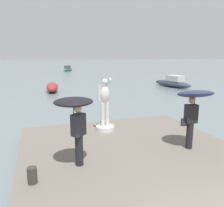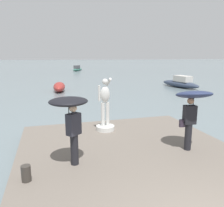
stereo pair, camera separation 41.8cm
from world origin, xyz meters
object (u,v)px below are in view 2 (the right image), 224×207
object	(u,v)px
onlooker_left	(70,112)
boat_mid	(77,69)
statue_white_figure	(105,112)
boat_leftward	(180,83)
mooring_bollard	(26,173)
boat_far	(59,87)
onlooker_right	(193,102)

from	to	relation	value
onlooker_left	boat_mid	size ratio (longest dim) A/B	0.38
statue_white_figure	boat_leftward	distance (m)	17.96
mooring_bollard	statue_white_figure	bearing A→B (deg)	49.27
statue_white_figure	boat_far	world-z (taller)	statue_white_figure
boat_leftward	mooring_bollard	bearing A→B (deg)	-131.73
onlooker_left	onlooker_right	xyz separation A→B (m)	(3.83, 0.07, 0.04)
mooring_bollard	boat_mid	size ratio (longest dim) A/B	0.08
boat_mid	onlooker_right	bearing A→B (deg)	-93.09
statue_white_figure	mooring_bollard	xyz separation A→B (m)	(-2.82, -3.27, -0.57)
onlooker_left	boat_far	world-z (taller)	onlooker_left
mooring_bollard	boat_far	bearing A→B (deg)	84.39
mooring_bollard	boat_mid	bearing A→B (deg)	81.20
boat_far	boat_leftward	world-z (taller)	boat_leftward
statue_white_figure	boat_mid	distance (m)	46.18
boat_mid	boat_leftward	xyz separation A→B (m)	(7.21, -32.58, 0.02)
mooring_bollard	boat_leftward	xyz separation A→B (m)	(14.82, 16.62, -0.12)
mooring_bollard	boat_far	xyz separation A→B (m)	(1.71, 17.45, -0.17)
onlooker_left	mooring_bollard	world-z (taller)	onlooker_left
statue_white_figure	onlooker_right	bearing A→B (deg)	-50.74
statue_white_figure	onlooker_right	xyz separation A→B (m)	(2.18, -2.66, 0.80)
onlooker_right	statue_white_figure	bearing A→B (deg)	129.26
statue_white_figure	onlooker_left	xyz separation A→B (m)	(-1.65, -2.73, 0.76)
boat_leftward	onlooker_right	bearing A→B (deg)	-121.54
onlooker_right	mooring_bollard	distance (m)	5.22
mooring_bollard	boat_far	world-z (taller)	boat_far
onlooker_right	boat_leftward	bearing A→B (deg)	58.46
onlooker_left	mooring_bollard	xyz separation A→B (m)	(-1.16, -0.54, -1.34)
onlooker_right	mooring_bollard	xyz separation A→B (m)	(-5.00, -0.61, -1.37)
onlooker_left	mooring_bollard	size ratio (longest dim) A/B	4.78
statue_white_figure	boat_leftward	world-z (taller)	statue_white_figure
onlooker_right	boat_far	xyz separation A→B (m)	(-3.28, 16.84, -1.54)
onlooker_right	onlooker_left	bearing A→B (deg)	-178.98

